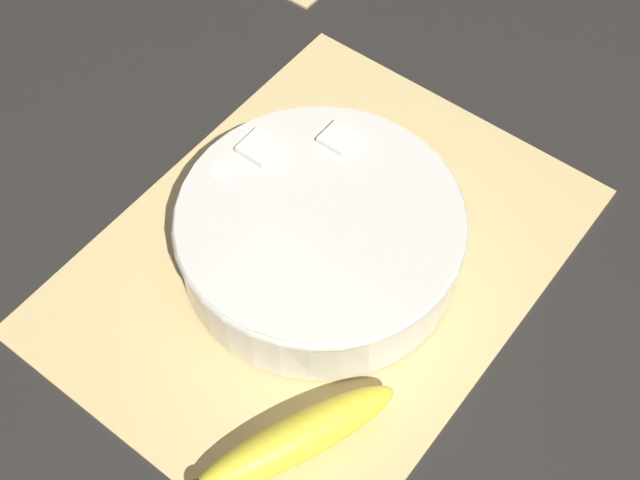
% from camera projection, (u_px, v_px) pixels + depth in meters
% --- Properties ---
extents(ground_plane, '(6.00, 6.00, 0.00)m').
position_uv_depth(ground_plane, '(320.00, 260.00, 0.84)').
color(ground_plane, black).
extents(bamboo_mat_center, '(0.48, 0.37, 0.01)m').
position_uv_depth(bamboo_mat_center, '(320.00, 258.00, 0.83)').
color(bamboo_mat_center, '#D6B775').
rests_on(bamboo_mat_center, ground_plane).
extents(fruit_salad_bowl, '(0.26, 0.26, 0.07)m').
position_uv_depth(fruit_salad_bowl, '(320.00, 232.00, 0.80)').
color(fruit_salad_bowl, silver).
rests_on(fruit_salad_bowl, bamboo_mat_center).
extents(whole_banana, '(0.18, 0.11, 0.04)m').
position_uv_depth(whole_banana, '(295.00, 440.00, 0.71)').
color(whole_banana, yellow).
rests_on(whole_banana, bamboo_mat_center).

